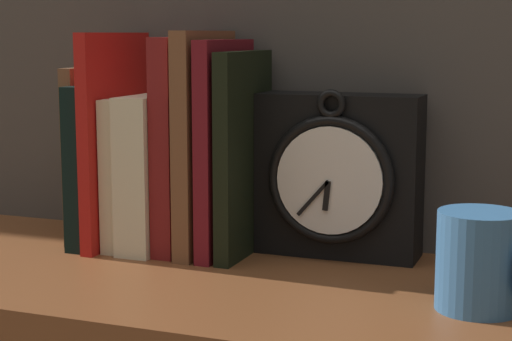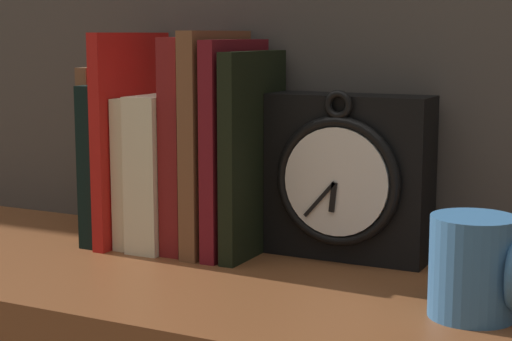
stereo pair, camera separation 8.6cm
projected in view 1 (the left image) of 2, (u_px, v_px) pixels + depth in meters
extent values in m
cube|color=black|center=(339.00, 175.00, 0.97)|extent=(0.18, 0.06, 0.18)
torus|color=black|center=(330.00, 180.00, 0.93)|extent=(0.14, 0.01, 0.14)
cylinder|color=white|center=(329.00, 181.00, 0.93)|extent=(0.12, 0.01, 0.12)
cube|color=black|center=(327.00, 196.00, 0.93)|extent=(0.01, 0.00, 0.03)
cube|color=black|center=(313.00, 198.00, 0.94)|extent=(0.04, 0.00, 0.04)
torus|color=black|center=(331.00, 104.00, 0.92)|extent=(0.03, 0.01, 0.03)
cube|color=brown|center=(93.00, 153.00, 1.05)|extent=(0.02, 0.12, 0.21)
cube|color=black|center=(102.00, 163.00, 1.03)|extent=(0.02, 0.14, 0.19)
cube|color=red|center=(116.00, 140.00, 1.01)|extent=(0.02, 0.15, 0.25)
cube|color=beige|center=(135.00, 171.00, 1.02)|extent=(0.02, 0.13, 0.18)
cube|color=beige|center=(157.00, 171.00, 1.01)|extent=(0.04, 0.14, 0.18)
cube|color=maroon|center=(184.00, 144.00, 0.99)|extent=(0.03, 0.13, 0.25)
cube|color=brown|center=(205.00, 143.00, 0.98)|extent=(0.02, 0.14, 0.25)
cube|color=maroon|center=(225.00, 148.00, 0.97)|extent=(0.02, 0.14, 0.24)
cube|color=black|center=(244.00, 154.00, 0.96)|extent=(0.02, 0.13, 0.23)
cylinder|color=teal|center=(479.00, 261.00, 0.78)|extent=(0.08, 0.08, 0.09)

